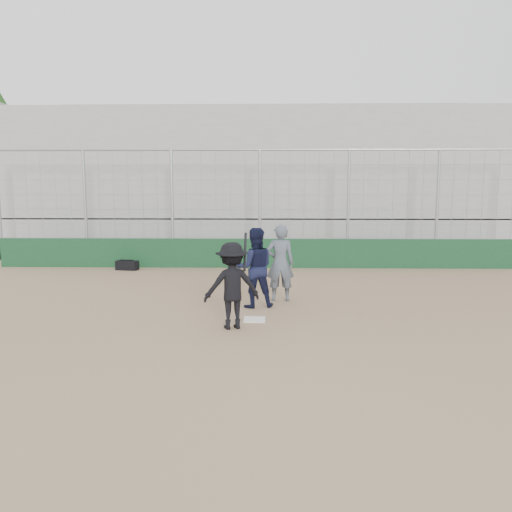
{
  "coord_description": "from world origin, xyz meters",
  "views": [
    {
      "loc": [
        0.27,
        -10.05,
        2.69
      ],
      "look_at": [
        0.0,
        1.4,
        1.15
      ],
      "focal_mm": 35.0,
      "sensor_mm": 36.0,
      "label": 1
    }
  ],
  "objects_px": {
    "batter_at_plate": "(232,286)",
    "equipment_bag": "(127,265)",
    "umpire": "(280,267)",
    "catcher_crouched": "(255,281)"
  },
  "relations": [
    {
      "from": "batter_at_plate",
      "to": "equipment_bag",
      "type": "bearing_deg",
      "value": 120.04
    },
    {
      "from": "umpire",
      "to": "batter_at_plate",
      "type": "bearing_deg",
      "value": 65.93
    },
    {
      "from": "batter_at_plate",
      "to": "umpire",
      "type": "relative_size",
      "value": 1.1
    },
    {
      "from": "batter_at_plate",
      "to": "catcher_crouched",
      "type": "distance_m",
      "value": 1.77
    },
    {
      "from": "batter_at_plate",
      "to": "umpire",
      "type": "height_order",
      "value": "batter_at_plate"
    },
    {
      "from": "catcher_crouched",
      "to": "umpire",
      "type": "relative_size",
      "value": 0.74
    },
    {
      "from": "catcher_crouched",
      "to": "umpire",
      "type": "height_order",
      "value": "umpire"
    },
    {
      "from": "catcher_crouched",
      "to": "equipment_bag",
      "type": "relative_size",
      "value": 1.57
    },
    {
      "from": "batter_at_plate",
      "to": "catcher_crouched",
      "type": "xyz_separation_m",
      "value": [
        0.4,
        1.71,
        -0.23
      ]
    },
    {
      "from": "batter_at_plate",
      "to": "equipment_bag",
      "type": "distance_m",
      "value": 8.05
    }
  ]
}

